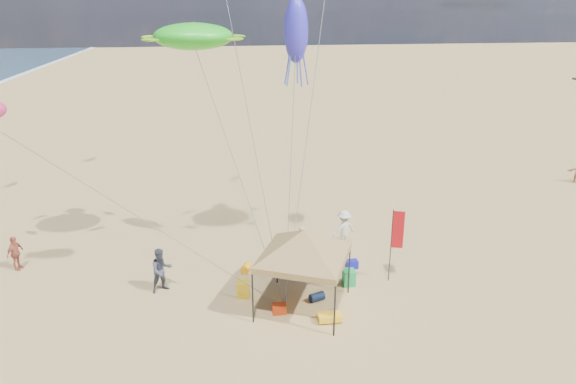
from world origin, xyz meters
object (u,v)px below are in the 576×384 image
(feather_flag, at_px, (396,234))
(cooler_blue, at_px, (352,264))
(cooler_red, at_px, (279,309))
(chair_yellow, at_px, (243,289))
(person_near_a, at_px, (300,242))
(beach_cart, at_px, (330,317))
(chair_green, at_px, (349,278))
(canopy_tent, at_px, (304,233))
(person_far_a, at_px, (15,253))
(person_near_c, at_px, (344,229))
(person_near_b, at_px, (162,270))

(feather_flag, relative_size, cooler_blue, 6.19)
(cooler_red, height_order, chair_yellow, chair_yellow)
(chair_yellow, relative_size, person_near_a, 0.43)
(cooler_red, height_order, person_near_a, person_near_a)
(cooler_blue, height_order, beach_cart, cooler_blue)
(feather_flag, relative_size, beach_cart, 3.71)
(chair_green, height_order, chair_yellow, same)
(canopy_tent, relative_size, chair_yellow, 8.16)
(canopy_tent, height_order, chair_yellow, canopy_tent)
(cooler_red, bearing_deg, canopy_tent, 16.63)
(chair_green, distance_m, person_far_a, 14.97)
(cooler_blue, distance_m, chair_green, 1.57)
(cooler_blue, bearing_deg, person_near_a, 148.16)
(chair_yellow, distance_m, person_far_a, 10.70)
(person_near_a, distance_m, person_near_c, 2.49)
(cooler_blue, xyz_separation_m, chair_yellow, (-5.09, -1.73, 0.16))
(cooler_blue, distance_m, person_near_b, 8.45)
(chair_yellow, bearing_deg, chair_green, 3.30)
(chair_green, xyz_separation_m, chair_yellow, (-4.55, -0.26, 0.00))
(person_near_a, xyz_separation_m, person_near_b, (-6.22, -2.11, 0.15))
(chair_yellow, bearing_deg, person_near_b, 163.79)
(cooler_blue, xyz_separation_m, chair_green, (-0.53, -1.47, 0.16))
(cooler_blue, relative_size, person_near_b, 0.28)
(feather_flag, bearing_deg, person_near_a, 142.50)
(chair_yellow, distance_m, person_near_c, 6.60)
(person_near_a, bearing_deg, cooler_red, 29.48)
(cooler_blue, xyz_separation_m, person_near_c, (0.16, 2.23, 0.76))
(canopy_tent, bearing_deg, chair_green, 32.00)
(person_near_a, bearing_deg, person_near_c, 160.30)
(cooler_red, distance_m, chair_yellow, 1.95)
(chair_yellow, distance_m, beach_cart, 3.89)
(cooler_red, xyz_separation_m, cooler_blue, (3.78, 3.17, 0.00))
(person_near_a, bearing_deg, beach_cart, 51.42)
(chair_yellow, xyz_separation_m, person_near_b, (-3.29, 0.96, 0.61))
(beach_cart, bearing_deg, person_far_a, 154.91)
(chair_yellow, xyz_separation_m, beach_cart, (3.13, -2.29, -0.15))
(person_far_a, bearing_deg, person_near_a, -71.49)
(canopy_tent, relative_size, feather_flag, 1.71)
(chair_yellow, bearing_deg, person_near_c, 37.06)
(chair_yellow, relative_size, person_near_b, 0.36)
(chair_green, bearing_deg, person_near_c, 79.39)
(beach_cart, relative_size, person_near_c, 0.47)
(feather_flag, height_order, cooler_blue, feather_flag)
(beach_cart, bearing_deg, person_near_b, 153.15)
(cooler_blue, bearing_deg, person_near_b, -174.73)
(canopy_tent, distance_m, person_near_b, 6.39)
(cooler_red, height_order, person_far_a, person_far_a)
(canopy_tent, height_order, person_near_a, canopy_tent)
(canopy_tent, relative_size, cooler_red, 10.58)
(beach_cart, xyz_separation_m, person_near_c, (2.11, 6.26, 0.75))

